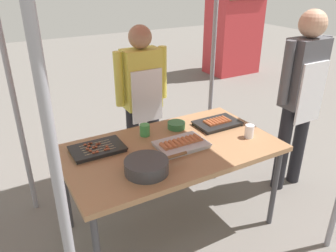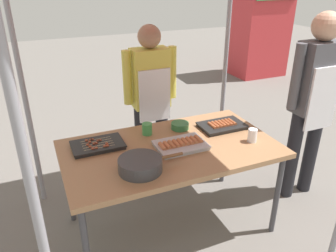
{
  "view_description": "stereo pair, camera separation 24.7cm",
  "coord_description": "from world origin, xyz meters",
  "px_view_note": "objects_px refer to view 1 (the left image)",
  "views": [
    {
      "loc": [
        -1.1,
        -1.9,
        1.95
      ],
      "look_at": [
        0.0,
        0.05,
        0.9
      ],
      "focal_mm": 35.59,
      "sensor_mm": 36.0,
      "label": 1
    },
    {
      "loc": [
        -0.88,
        -2.01,
        1.95
      ],
      "look_at": [
        0.0,
        0.05,
        0.9
      ],
      "focal_mm": 35.59,
      "sensor_mm": 36.0,
      "label": 2
    }
  ],
  "objects_px": {
    "stall_table": "(171,153)",
    "customer_nearby": "(301,89)",
    "cooking_wok": "(147,166)",
    "drink_cup_near_edge": "(249,131)",
    "tray_pork_links": "(181,144)",
    "neighbor_stall_left": "(234,21)",
    "drink_cup_by_wok": "(145,130)",
    "tray_meat_skewers": "(97,149)",
    "tray_grilled_sausages": "(217,123)",
    "condiment_bowl": "(176,125)",
    "vendor_woman": "(142,94)"
  },
  "relations": [
    {
      "from": "customer_nearby",
      "to": "neighbor_stall_left",
      "type": "height_order",
      "value": "neighbor_stall_left"
    },
    {
      "from": "tray_pork_links",
      "to": "drink_cup_by_wok",
      "type": "distance_m",
      "value": 0.34
    },
    {
      "from": "customer_nearby",
      "to": "drink_cup_by_wok",
      "type": "bearing_deg",
      "value": 167.22
    },
    {
      "from": "drink_cup_near_edge",
      "to": "customer_nearby",
      "type": "relative_size",
      "value": 0.06
    },
    {
      "from": "condiment_bowl",
      "to": "drink_cup_by_wok",
      "type": "xyz_separation_m",
      "value": [
        -0.29,
        0.01,
        0.02
      ]
    },
    {
      "from": "tray_pork_links",
      "to": "neighbor_stall_left",
      "type": "bearing_deg",
      "value": 45.92
    },
    {
      "from": "stall_table",
      "to": "tray_meat_skewers",
      "type": "bearing_deg",
      "value": 157.54
    },
    {
      "from": "cooking_wok",
      "to": "tray_pork_links",
      "type": "bearing_deg",
      "value": 25.97
    },
    {
      "from": "drink_cup_by_wok",
      "to": "neighbor_stall_left",
      "type": "height_order",
      "value": "neighbor_stall_left"
    },
    {
      "from": "cooking_wok",
      "to": "stall_table",
      "type": "bearing_deg",
      "value": 35.38
    },
    {
      "from": "vendor_woman",
      "to": "customer_nearby",
      "type": "relative_size",
      "value": 0.91
    },
    {
      "from": "tray_grilled_sausages",
      "to": "vendor_woman",
      "type": "distance_m",
      "value": 0.77
    },
    {
      "from": "vendor_woman",
      "to": "cooking_wok",
      "type": "bearing_deg",
      "value": 65.93
    },
    {
      "from": "drink_cup_by_wok",
      "to": "tray_pork_links",
      "type": "bearing_deg",
      "value": -62.73
    },
    {
      "from": "neighbor_stall_left",
      "to": "cooking_wok",
      "type": "bearing_deg",
      "value": -135.67
    },
    {
      "from": "stall_table",
      "to": "drink_cup_by_wok",
      "type": "bearing_deg",
      "value": 108.71
    },
    {
      "from": "neighbor_stall_left",
      "to": "condiment_bowl",
      "type": "bearing_deg",
      "value": -135.49
    },
    {
      "from": "customer_nearby",
      "to": "neighbor_stall_left",
      "type": "relative_size",
      "value": 0.82
    },
    {
      "from": "tray_meat_skewers",
      "to": "neighbor_stall_left",
      "type": "bearing_deg",
      "value": 39.31
    },
    {
      "from": "vendor_woman",
      "to": "tray_meat_skewers",
      "type": "bearing_deg",
      "value": 41.86
    },
    {
      "from": "tray_grilled_sausages",
      "to": "drink_cup_near_edge",
      "type": "height_order",
      "value": "drink_cup_near_edge"
    },
    {
      "from": "vendor_woman",
      "to": "customer_nearby",
      "type": "bearing_deg",
      "value": 144.41
    },
    {
      "from": "tray_pork_links",
      "to": "drink_cup_by_wok",
      "type": "xyz_separation_m",
      "value": [
        -0.16,
        0.3,
        0.03
      ]
    },
    {
      "from": "tray_meat_skewers",
      "to": "drink_cup_near_edge",
      "type": "distance_m",
      "value": 1.18
    },
    {
      "from": "drink_cup_by_wok",
      "to": "stall_table",
      "type": "bearing_deg",
      "value": -71.29
    },
    {
      "from": "stall_table",
      "to": "vendor_woman",
      "type": "xyz_separation_m",
      "value": [
        0.14,
        0.78,
        0.2
      ]
    },
    {
      "from": "tray_pork_links",
      "to": "tray_meat_skewers",
      "type": "bearing_deg",
      "value": 156.69
    },
    {
      "from": "stall_table",
      "to": "tray_grilled_sausages",
      "type": "xyz_separation_m",
      "value": [
        0.53,
        0.14,
        0.07
      ]
    },
    {
      "from": "tray_grilled_sausages",
      "to": "condiment_bowl",
      "type": "xyz_separation_m",
      "value": [
        -0.33,
        0.12,
        0.01
      ]
    },
    {
      "from": "drink_cup_near_edge",
      "to": "neighbor_stall_left",
      "type": "xyz_separation_m",
      "value": [
        2.79,
        3.57,
        0.23
      ]
    },
    {
      "from": "condiment_bowl",
      "to": "neighbor_stall_left",
      "type": "bearing_deg",
      "value": 44.51
    },
    {
      "from": "stall_table",
      "to": "customer_nearby",
      "type": "bearing_deg",
      "value": -2.15
    },
    {
      "from": "tray_pork_links",
      "to": "condiment_bowl",
      "type": "distance_m",
      "value": 0.32
    },
    {
      "from": "tray_pork_links",
      "to": "cooking_wok",
      "type": "xyz_separation_m",
      "value": [
        -0.38,
        -0.18,
        0.03
      ]
    },
    {
      "from": "tray_pork_links",
      "to": "stall_table",
      "type": "bearing_deg",
      "value": 150.56
    },
    {
      "from": "tray_pork_links",
      "to": "vendor_woman",
      "type": "height_order",
      "value": "vendor_woman"
    },
    {
      "from": "tray_grilled_sausages",
      "to": "drink_cup_by_wok",
      "type": "bearing_deg",
      "value": 168.13
    },
    {
      "from": "cooking_wok",
      "to": "condiment_bowl",
      "type": "bearing_deg",
      "value": 43.23
    },
    {
      "from": "vendor_woman",
      "to": "customer_nearby",
      "type": "height_order",
      "value": "customer_nearby"
    },
    {
      "from": "stall_table",
      "to": "tray_meat_skewers",
      "type": "relative_size",
      "value": 4.18
    },
    {
      "from": "tray_pork_links",
      "to": "condiment_bowl",
      "type": "relative_size",
      "value": 2.55
    },
    {
      "from": "drink_cup_near_edge",
      "to": "drink_cup_by_wok",
      "type": "relative_size",
      "value": 1.11
    },
    {
      "from": "tray_pork_links",
      "to": "customer_nearby",
      "type": "bearing_deg",
      "value": -0.52
    },
    {
      "from": "neighbor_stall_left",
      "to": "stall_table",
      "type": "bearing_deg",
      "value": -134.96
    },
    {
      "from": "stall_table",
      "to": "cooking_wok",
      "type": "height_order",
      "value": "cooking_wok"
    },
    {
      "from": "cooking_wok",
      "to": "customer_nearby",
      "type": "height_order",
      "value": "customer_nearby"
    },
    {
      "from": "tray_pork_links",
      "to": "condiment_bowl",
      "type": "bearing_deg",
      "value": 66.17
    },
    {
      "from": "tray_meat_skewers",
      "to": "tray_pork_links",
      "type": "height_order",
      "value": "tray_pork_links"
    },
    {
      "from": "cooking_wok",
      "to": "vendor_woman",
      "type": "xyz_separation_m",
      "value": [
        0.45,
        1.0,
        0.1
      ]
    },
    {
      "from": "cooking_wok",
      "to": "customer_nearby",
      "type": "relative_size",
      "value": 0.27
    }
  ]
}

